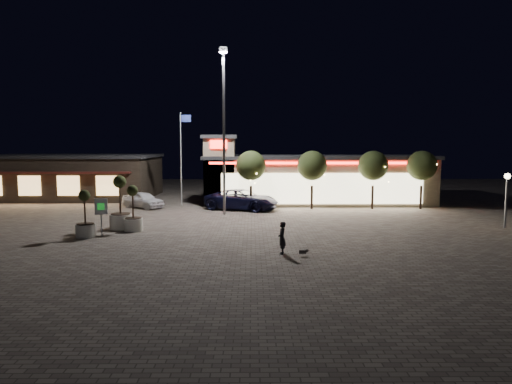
{
  "coord_description": "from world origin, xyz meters",
  "views": [
    {
      "loc": [
        4.11,
        -26.17,
        5.17
      ],
      "look_at": [
        4.37,
        6.0,
        1.92
      ],
      "focal_mm": 32.0,
      "sensor_mm": 36.0,
      "label": 1
    }
  ],
  "objects_px": {
    "valet_sign": "(101,210)",
    "pickup_truck": "(242,200)",
    "white_sedan": "(143,200)",
    "pedestrian": "(282,238)",
    "planter_left": "(121,212)",
    "planter_mid": "(85,222)"
  },
  "relations": [
    {
      "from": "pedestrian",
      "to": "valet_sign",
      "type": "xyz_separation_m",
      "value": [
        -10.11,
        4.49,
        0.75
      ]
    },
    {
      "from": "pickup_truck",
      "to": "pedestrian",
      "type": "xyz_separation_m",
      "value": [
        2.28,
        -15.32,
        -0.05
      ]
    },
    {
      "from": "planter_mid",
      "to": "valet_sign",
      "type": "relative_size",
      "value": 1.24
    },
    {
      "from": "pickup_truck",
      "to": "valet_sign",
      "type": "bearing_deg",
      "value": 165.49
    },
    {
      "from": "planter_mid",
      "to": "white_sedan",
      "type": "bearing_deg",
      "value": 88.36
    },
    {
      "from": "planter_mid",
      "to": "valet_sign",
      "type": "bearing_deg",
      "value": 20.15
    },
    {
      "from": "planter_left",
      "to": "valet_sign",
      "type": "bearing_deg",
      "value": -100.74
    },
    {
      "from": "pickup_truck",
      "to": "white_sedan",
      "type": "xyz_separation_m",
      "value": [
        -8.31,
        1.13,
        -0.14
      ]
    },
    {
      "from": "pedestrian",
      "to": "planter_mid",
      "type": "distance_m",
      "value": 11.71
    },
    {
      "from": "planter_left",
      "to": "valet_sign",
      "type": "distance_m",
      "value": 2.39
    },
    {
      "from": "planter_mid",
      "to": "valet_sign",
      "type": "height_order",
      "value": "planter_mid"
    },
    {
      "from": "valet_sign",
      "to": "pickup_truck",
      "type": "bearing_deg",
      "value": 54.13
    },
    {
      "from": "planter_mid",
      "to": "valet_sign",
      "type": "distance_m",
      "value": 1.12
    },
    {
      "from": "pickup_truck",
      "to": "planter_left",
      "type": "relative_size",
      "value": 1.78
    },
    {
      "from": "planter_left",
      "to": "valet_sign",
      "type": "relative_size",
      "value": 1.54
    },
    {
      "from": "pickup_truck",
      "to": "pedestrian",
      "type": "relative_size",
      "value": 3.85
    },
    {
      "from": "valet_sign",
      "to": "planter_left",
      "type": "bearing_deg",
      "value": 79.26
    },
    {
      "from": "pedestrian",
      "to": "valet_sign",
      "type": "bearing_deg",
      "value": -108.25
    },
    {
      "from": "pickup_truck",
      "to": "pedestrian",
      "type": "bearing_deg",
      "value": -150.18
    },
    {
      "from": "white_sedan",
      "to": "pedestrian",
      "type": "xyz_separation_m",
      "value": [
        10.58,
        -16.45,
        0.09
      ]
    },
    {
      "from": "pickup_truck",
      "to": "planter_left",
      "type": "distance_m",
      "value": 11.29
    },
    {
      "from": "pickup_truck",
      "to": "pedestrian",
      "type": "height_order",
      "value": "pickup_truck"
    }
  ]
}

